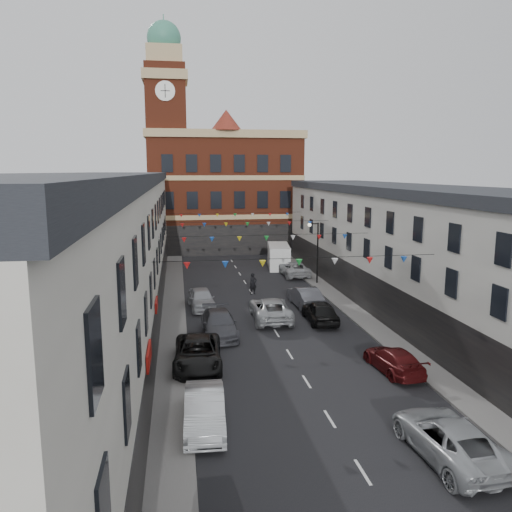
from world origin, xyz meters
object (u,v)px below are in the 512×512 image
car_left_d (219,324)px  car_right_c (394,360)px  car_left_e (202,299)px  moving_car (271,309)px  car_left_b (205,410)px  car_right_b (449,438)px  street_lamp (315,244)px  car_right_e (305,296)px  white_van (279,256)px  car_left_c (198,353)px  car_right_f (294,269)px  pedestrian (253,284)px  car_right_d (320,312)px

car_left_d → car_right_c: size_ratio=1.18×
car_left_e → moving_car: 6.21m
car_left_b → car_right_c: 11.44m
car_right_b → street_lamp: bearing=-99.0°
moving_car → car_right_e: bearing=-134.5°
white_van → car_left_c: bearing=-102.4°
car_left_c → white_van: (10.32, 27.98, 0.51)m
car_left_b → car_right_f: (11.00, 29.91, -0.03)m
car_left_e → car_right_e: bearing=-9.0°
car_right_b → pedestrian: pedestrian is taller
car_right_b → car_right_d: (0.00, 17.48, 0.04)m
car_left_b → car_left_d: 12.16m
pedestrian → car_left_c: bearing=-126.8°
car_right_b → car_right_f: 33.66m
pedestrian → car_right_f: bearing=35.0°
car_right_d → pedestrian: 9.67m
car_right_b → car_right_c: (1.43, 8.16, -0.10)m
car_right_d → car_left_b: bearing=57.9°
car_left_d → moving_car: size_ratio=0.92×
car_left_d → car_right_c: car_left_d is taller
car_left_c → car_right_e: bearing=54.2°
car_right_b → car_right_e: size_ratio=1.11×
car_right_c → pedestrian: pedestrian is taller
car_left_b → car_left_c: size_ratio=0.85×
car_right_d → car_right_f: 16.24m
car_right_b → car_right_c: 8.29m
street_lamp → car_right_e: size_ratio=1.21×
car_right_d → car_right_f: car_right_d is taller
car_left_c → car_right_b: 13.90m
car_left_b → car_left_e: 18.85m
car_right_c → car_right_d: size_ratio=0.97×
car_right_b → moving_car: bearing=-82.9°
car_right_b → car_right_e: 21.92m
car_right_f → white_van: size_ratio=0.94×
car_left_b → pedestrian: 23.44m
car_left_b → car_left_e: bearing=90.1°
car_right_e → pedestrian: pedestrian is taller
white_van → pedestrian: bearing=-103.8°
white_van → car_left_e: bearing=-113.0°
moving_car → pedestrian: size_ratio=3.06×
moving_car → street_lamp: bearing=-118.2°
car_left_d → moving_car: moving_car is taller
car_left_d → car_left_c: bearing=-108.5°
car_right_d → pedestrian: size_ratio=2.46×
car_left_c → car_left_b: bearing=-87.2°
car_left_d → moving_car: bearing=35.0°
car_left_e → car_right_b: bearing=-74.5°
car_left_c → car_left_e: bearing=89.0°
car_right_b → white_van: (1.22, 38.48, 0.53)m
car_left_b → car_right_d: bearing=59.0°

